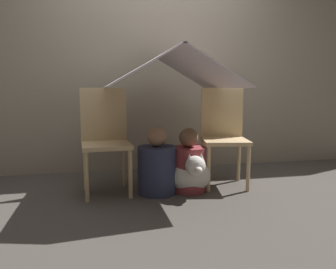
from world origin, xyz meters
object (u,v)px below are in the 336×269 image
(chair_left, at_px, (105,136))
(dog, at_px, (192,174))
(person_second, at_px, (188,165))
(person_front, at_px, (157,167))
(chair_right, at_px, (224,132))

(chair_left, distance_m, dog, 0.86)
(person_second, height_order, dog, person_second)
(person_front, bearing_deg, dog, -14.12)
(chair_left, bearing_deg, chair_right, -3.50)
(chair_right, relative_size, dog, 2.44)
(dog, bearing_deg, chair_right, 31.07)
(chair_left, bearing_deg, person_front, -23.48)
(chair_right, bearing_deg, person_front, -155.94)
(chair_left, height_order, dog, chair_left)
(person_front, distance_m, person_second, 0.30)
(chair_right, height_order, person_second, chair_right)
(chair_left, xyz_separation_m, person_second, (0.75, -0.16, -0.28))
(chair_left, height_order, person_second, chair_left)
(person_second, bearing_deg, chair_left, 168.04)
(person_front, bearing_deg, chair_right, 13.10)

